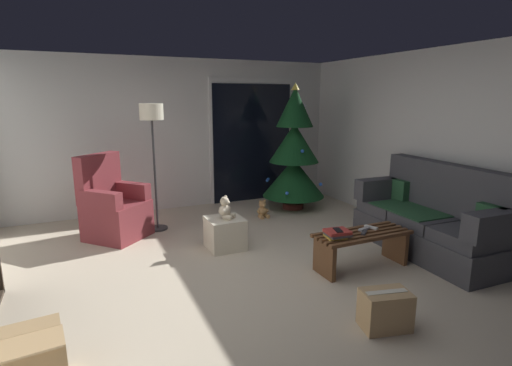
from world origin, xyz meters
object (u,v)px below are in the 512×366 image
couch (431,220)px  floor_lamp (152,124)px  christmas_tree (294,155)px  cardboard_box_taped_mid_floor (385,310)px  teddy_bear_cream (225,209)px  armchair (114,209)px  cardboard_box_open_near_shelf (34,364)px  cell_phone (338,230)px  coffee_table (362,244)px  remote_graphite (364,232)px  book_stack (337,234)px  remote_silver (364,229)px  ottoman (225,233)px  remote_white (371,227)px  teddy_bear_honey_by_tree (263,210)px

couch → floor_lamp: (-2.89, 2.24, 1.11)m
christmas_tree → cardboard_box_taped_mid_floor: bearing=-107.8°
christmas_tree → teddy_bear_cream: bearing=-143.6°
armchair → cardboard_box_open_near_shelf: armchair is taller
cell_phone → coffee_table: bearing=23.6°
remote_graphite → book_stack: book_stack is taller
coffee_table → armchair: (-2.40, 2.18, 0.13)m
cell_phone → armchair: armchair is taller
coffee_table → armchair: bearing=137.8°
floor_lamp → teddy_bear_cream: 1.61m
remote_silver → floor_lamp: size_ratio=0.09×
armchair → cardboard_box_taped_mid_floor: size_ratio=2.59×
book_stack → christmas_tree: size_ratio=0.13×
remote_silver → ottoman: 1.69m
coffee_table → teddy_bear_cream: teddy_bear_cream is taller
cardboard_box_open_near_shelf → remote_white: bearing=11.3°
book_stack → cell_phone: size_ratio=1.87×
christmas_tree → cardboard_box_open_near_shelf: christmas_tree is taller
armchair → teddy_bear_cream: bearing=-39.1°
cell_phone → book_stack: bearing=107.2°
coffee_table → cardboard_box_open_near_shelf: 3.20m
couch → floor_lamp: size_ratio=1.11×
remote_white → book_stack: bearing=-8.5°
christmas_tree → remote_silver: bearing=-100.8°
remote_silver → armchair: (-2.47, 2.12, -0.02)m
teddy_bear_cream → cardboard_box_taped_mid_floor: size_ratio=0.65×
couch → remote_silver: 1.01m
book_stack → cardboard_box_taped_mid_floor: (-0.23, -1.00, -0.30)m
teddy_bear_honey_by_tree → cardboard_box_taped_mid_floor: cardboard_box_taped_mid_floor is taller
coffee_table → ottoman: (-1.17, 1.18, -0.08)m
coffee_table → remote_graphite: bearing=-98.0°
floor_lamp → cardboard_box_open_near_shelf: 3.43m
cardboard_box_taped_mid_floor → book_stack: bearing=77.1°
remote_graphite → cardboard_box_taped_mid_floor: 1.17m
cardboard_box_taped_mid_floor → cell_phone: bearing=76.9°
couch → cardboard_box_open_near_shelf: bearing=-171.5°
couch → remote_white: size_ratio=12.65×
couch → remote_graphite: (-1.08, -0.06, 0.03)m
coffee_table → cardboard_box_taped_mid_floor: 1.18m
armchair → teddy_bear_honey_by_tree: bearing=-0.8°
floor_lamp → cardboard_box_taped_mid_floor: 3.76m
book_stack → cell_phone: cell_phone is taller
armchair → teddy_bear_cream: 1.59m
cardboard_box_open_near_shelf → remote_graphite: bearing=10.2°
coffee_table → cell_phone: bearing=-174.1°
couch → armchair: 4.09m
remote_white → cardboard_box_taped_mid_floor: size_ratio=0.36×
remote_white → remote_silver: same height
armchair → ottoman: 1.59m
remote_white → teddy_bear_cream: (-1.35, 1.10, 0.09)m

